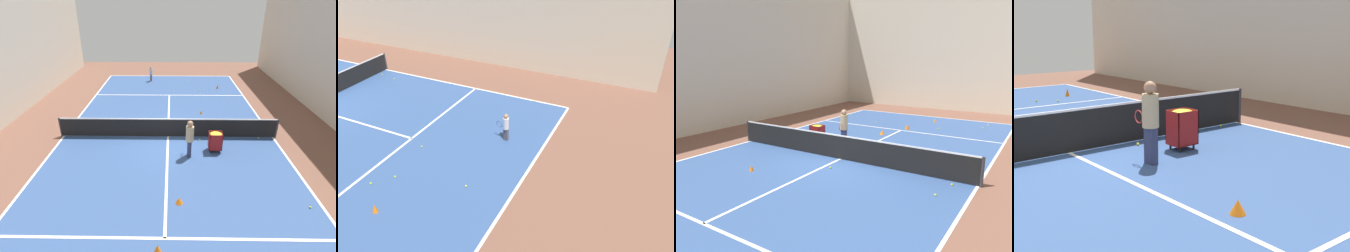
{
  "view_description": "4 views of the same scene",
  "coord_description": "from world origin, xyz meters",
  "views": [
    {
      "loc": [
        -0.18,
        11.52,
        6.28
      ],
      "look_at": [
        0.0,
        0.0,
        0.59
      ],
      "focal_mm": 28.0,
      "sensor_mm": 36.0,
      "label": 1
    },
    {
      "loc": [
        -8.35,
        -14.33,
        7.45
      ],
      "look_at": [
        1.55,
        -9.68,
        0.66
      ],
      "focal_mm": 35.0,
      "sensor_mm": 36.0,
      "label": 2
    },
    {
      "loc": [
        6.91,
        -10.51,
        4.05
      ],
      "look_at": [
        -0.95,
        1.76,
        0.93
      ],
      "focal_mm": 35.0,
      "sensor_mm": 36.0,
      "label": 3
    },
    {
      "loc": [
        4.35,
        9.3,
        2.81
      ],
      "look_at": [
        -2.14,
        1.3,
        0.55
      ],
      "focal_mm": 50.0,
      "sensor_mm": 36.0,
      "label": 4
    }
  ],
  "objects": [
    {
      "name": "tennis_ball_6",
      "position": [
        4.32,
        -1.46,
        0.04
      ],
      "size": [
        0.07,
        0.07,
        0.07
      ],
      "primitive_type": "sphere",
      "color": "yellow",
      "rests_on": "ground"
    },
    {
      "name": "line_service_near",
      "position": [
        0.0,
        -6.17,
        0.01
      ],
      "size": [
        10.46,
        0.1,
        0.0
      ],
      "primitive_type": "cube",
      "color": "white",
      "rests_on": "ground"
    },
    {
      "name": "tennis_ball_4",
      "position": [
        4.52,
        -0.39,
        0.04
      ],
      "size": [
        0.07,
        0.07,
        0.07
      ],
      "primitive_type": "sphere",
      "color": "yellow",
      "rests_on": "ground"
    },
    {
      "name": "tennis_ball_14",
      "position": [
        -2.16,
        -7.21,
        0.04
      ],
      "size": [
        0.07,
        0.07,
        0.07
      ],
      "primitive_type": "sphere",
      "color": "yellow",
      "rests_on": "ground"
    },
    {
      "name": "training_cone_2",
      "position": [
        -3.65,
        -7.75,
        0.15
      ],
      "size": [
        0.18,
        0.18,
        0.3
      ],
      "primitive_type": "cone",
      "color": "orange",
      "rests_on": "ground"
    },
    {
      "name": "tennis_ball_7",
      "position": [
        -1.53,
        -9.66,
        0.04
      ],
      "size": [
        0.07,
        0.07,
        0.07
      ],
      "primitive_type": "sphere",
      "color": "yellow",
      "rests_on": "ground"
    },
    {
      "name": "player_near_baseline",
      "position": [
        1.55,
        -9.67,
        0.68
      ],
      "size": [
        0.29,
        0.59,
        1.19
      ],
      "rotation": [
        0.0,
        0.0,
        1.34
      ],
      "color": "#4C4C56",
      "rests_on": "ground"
    },
    {
      "name": "line_sideline_right",
      "position": [
        5.23,
        0.0,
        0.01
      ],
      "size": [
        0.1,
        22.43,
        0.0
      ],
      "primitive_type": "cube",
      "color": "white",
      "rests_on": "ground"
    },
    {
      "name": "tennis_ball_8",
      "position": [
        -0.33,
        -6.92,
        0.04
      ],
      "size": [
        0.07,
        0.07,
        0.07
      ],
      "primitive_type": "sphere",
      "color": "yellow",
      "rests_on": "ground"
    },
    {
      "name": "tennis_ball_0",
      "position": [
        5.18,
        -9.54,
        0.04
      ],
      "size": [
        0.07,
        0.07,
        0.07
      ],
      "primitive_type": "sphere",
      "color": "yellow",
      "rests_on": "ground"
    },
    {
      "name": "tennis_ball_11",
      "position": [
        -2.77,
        -6.7,
        0.04
      ],
      "size": [
        0.07,
        0.07,
        0.07
      ],
      "primitive_type": "sphere",
      "color": "yellow",
      "rests_on": "ground"
    },
    {
      "name": "line_baseline_near",
      "position": [
        0.0,
        -11.21,
        0.01
      ],
      "size": [
        10.46,
        0.1,
        0.0
      ],
      "primitive_type": "cube",
      "color": "white",
      "rests_on": "ground"
    }
  ]
}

